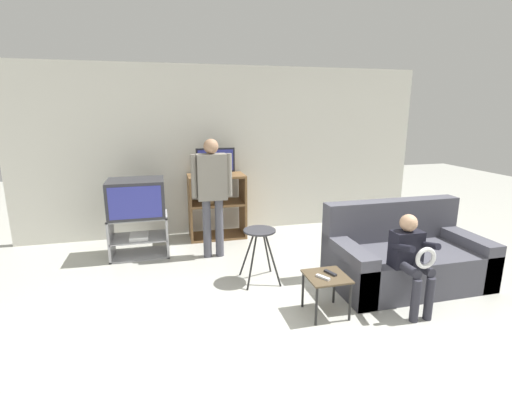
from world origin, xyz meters
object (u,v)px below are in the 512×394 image
(television_flat, at_px, (216,162))
(remote_control_black, at_px, (330,273))
(person_seated_child, at_px, (411,255))
(folding_stool, at_px, (260,239))
(remote_control_white, at_px, (323,277))
(couch, at_px, (404,258))
(media_shelf, at_px, (217,206))
(tv_stand, at_px, (140,236))
(snack_table, at_px, (326,281))
(television_main, at_px, (136,198))
(person_standing_adult, at_px, (212,187))

(television_flat, bearing_deg, remote_control_black, -73.12)
(person_seated_child, bearing_deg, remote_control_black, 169.43)
(folding_stool, xyz_separation_m, remote_control_white, (0.38, -0.89, -0.10))
(remote_control_white, distance_m, couch, 1.31)
(media_shelf, height_order, person_seated_child, media_shelf)
(remote_control_black, distance_m, couch, 1.18)
(remote_control_black, bearing_deg, tv_stand, 112.53)
(snack_table, distance_m, couch, 1.23)
(folding_stool, bearing_deg, remote_control_black, -59.19)
(snack_table, relative_size, person_seated_child, 0.42)
(remote_control_black, distance_m, remote_control_white, 0.13)
(remote_control_white, distance_m, person_seated_child, 0.90)
(tv_stand, relative_size, folding_stool, 1.22)
(remote_control_black, bearing_deg, person_seated_child, -31.49)
(remote_control_white, bearing_deg, couch, -9.78)
(couch, bearing_deg, television_main, 151.93)
(television_flat, height_order, remote_control_black, television_flat)
(remote_control_white, relative_size, couch, 0.08)
(remote_control_black, bearing_deg, television_flat, 85.96)
(person_seated_child, bearing_deg, folding_stool, 142.60)
(couch, bearing_deg, snack_table, -160.11)
(remote_control_white, height_order, person_standing_adult, person_standing_adult)
(folding_stool, bearing_deg, media_shelf, 98.73)
(tv_stand, xyz_separation_m, folding_stool, (1.38, -1.16, 0.24))
(tv_stand, bearing_deg, person_seated_child, -38.73)
(television_main, xyz_separation_m, folding_stool, (1.39, -1.16, -0.29))
(person_standing_adult, distance_m, person_seated_child, 2.52)
(tv_stand, distance_m, remote_control_white, 2.71)
(media_shelf, relative_size, snack_table, 2.47)
(television_main, relative_size, couch, 0.42)
(television_main, relative_size, television_flat, 1.25)
(tv_stand, relative_size, couch, 0.45)
(television_main, height_order, couch, television_main)
(media_shelf, bearing_deg, remote_control_black, -73.24)
(media_shelf, height_order, snack_table, media_shelf)
(media_shelf, xyz_separation_m, snack_table, (0.69, -2.49, -0.16))
(television_main, distance_m, person_seated_child, 3.41)
(remote_control_white, height_order, person_seated_child, person_seated_child)
(tv_stand, height_order, television_flat, television_flat)
(television_main, relative_size, remote_control_white, 5.02)
(couch, bearing_deg, television_flat, 131.88)
(tv_stand, height_order, remote_control_white, tv_stand)
(television_flat, distance_m, person_standing_adult, 0.82)
(television_main, distance_m, media_shelf, 1.27)
(television_main, bearing_deg, tv_stand, -53.01)
(person_standing_adult, bearing_deg, snack_table, -63.47)
(tv_stand, bearing_deg, media_shelf, 23.15)
(media_shelf, distance_m, couch, 2.79)
(remote_control_black, bearing_deg, media_shelf, 85.84)
(remote_control_black, xyz_separation_m, person_seated_child, (0.77, -0.14, 0.16))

